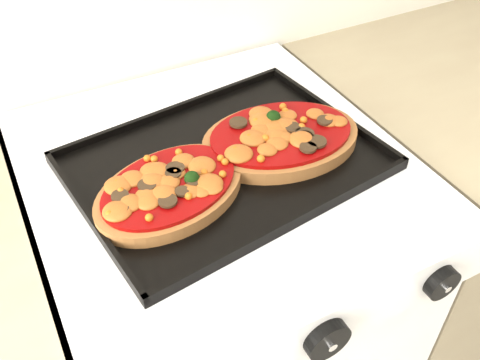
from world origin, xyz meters
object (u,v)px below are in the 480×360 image
baking_tray (225,160)px  pizza_right (281,137)px  stove (221,320)px  pizza_left (170,188)px

baking_tray → pizza_right: pizza_right is taller
stove → pizza_right: 0.50m
stove → baking_tray: bearing=-70.3°
pizza_left → stove: bearing=31.8°
baking_tray → pizza_left: (-0.11, -0.04, 0.02)m
baking_tray → pizza_left: bearing=-168.6°
stove → pizza_left: bearing=-148.2°
pizza_left → pizza_right: 0.21m
pizza_right → baking_tray: bearing=176.2°
pizza_left → pizza_right: size_ratio=0.91×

